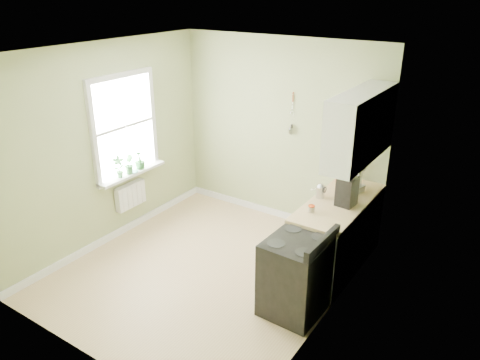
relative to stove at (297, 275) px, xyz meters
The scene contains 21 objects.
floor 1.36m from the stove, behind, with size 3.20×3.60×0.02m, color tan.
ceiling 2.60m from the stove, behind, with size 3.20×3.60×0.02m, color white.
wall_back 2.44m from the stove, 124.40° to the left, with size 3.20×0.02×2.70m, color #A6B178.
wall_left 3.03m from the stove, behind, with size 0.02×3.60×2.70m, color #A6B178.
wall_right 0.97m from the stove, ahead, with size 0.02×3.60×2.70m, color #A6B178.
base_cabinets 1.06m from the stove, 88.76° to the left, with size 0.60×1.60×0.87m, color white.
countertop 1.15m from the stove, 89.31° to the left, with size 0.64×1.60×0.04m, color beige.
upper_cabinets 1.83m from the stove, 82.71° to the left, with size 0.35×1.40×0.80m, color white.
window 3.09m from the stove, behind, with size 0.06×1.14×1.44m.
window_sill 2.84m from the stove, behind, with size 0.18×1.14×0.04m, color white.
radiator 2.84m from the stove, behind, with size 0.12×0.50×0.35m, color white.
wall_utensils 2.41m from the stove, 120.41° to the left, with size 0.02×0.14×0.58m.
stove is the anchor object (origin of this frame).
stand_mixer 1.54m from the stove, 88.50° to the left, with size 0.27×0.37×0.41m.
kettle 1.18m from the stove, 102.65° to the left, with size 0.18×0.11×0.19m.
coffee_maker 1.19m from the stove, 83.66° to the left, with size 0.22×0.24×0.35m.
red_tray 1.91m from the stove, 97.29° to the left, with size 0.37×0.37×0.02m, color #B6340D.
jar 0.80m from the stove, 103.61° to the left, with size 0.08×0.08×0.08m.
plant_a 2.85m from the stove, behind, with size 0.16×0.11×0.31m, color #2E6530.
plant_b 2.86m from the stove, behind, with size 0.15×0.12×0.27m, color #2E6530.
plant_c 2.88m from the stove, 169.66° to the left, with size 0.15×0.15×0.27m, color #2E6530.
Camera 1 is at (3.11, -3.92, 3.36)m, focal length 35.00 mm.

